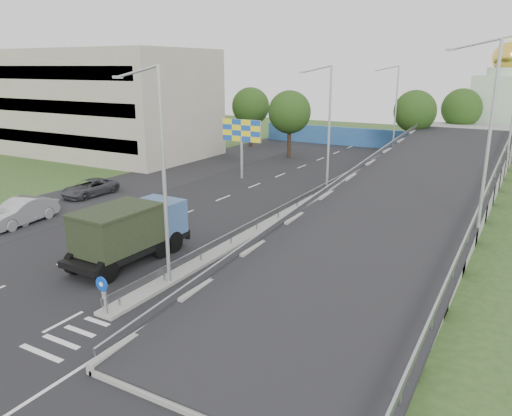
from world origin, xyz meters
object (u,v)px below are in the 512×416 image
Objects in this scene: lamp_post_far at (394,106)px; parked_car_c at (90,188)px; church at (501,106)px; dump_truck at (130,230)px; sign_bollard at (104,295)px; parked_car_b at (21,212)px; billboard at (242,134)px; lamp_post_mid at (327,124)px; parked_car_a at (1,219)px; lamp_post_near at (160,167)px.

lamp_post_far is 34.31m from parked_car_c.
church is 54.32m from dump_truck.
sign_bollard is 15.94m from parked_car_b.
billboard is 20.30m from parked_car_b.
billboard is at bearing 67.78° from parked_car_b.
church is (9.89, 34.00, -0.50)m from lamp_post_mid.
billboard is at bearing 167.62° from lamp_post_mid.
church is at bearing 74.77° from parked_car_a.
lamp_post_far is at bearing 63.64° from parked_car_c.
parked_car_b is at bearing -115.57° from church.
lamp_post_far is at bearing 89.86° from sign_bollard.
church is (9.89, 14.00, -0.50)m from lamp_post_far.
dump_truck is (-3.54, 5.34, 0.71)m from sign_bollard.
parked_car_c is at bearing 147.88° from lamp_post_near.
lamp_post_near is 0.73× the size of church.
billboard is at bearing 109.21° from sign_bollard.
parked_car_a is at bearing -76.69° from parked_car_c.
lamp_post_far reaches higher than dump_truck.
lamp_post_far is (0.00, 40.00, 0.00)m from lamp_post_near.
dump_truck reaches higher than sign_bollard.
lamp_post_mid is 0.73× the size of church.
sign_bollard is 21.65m from parked_car_c.
sign_bollard is at bearing -9.80° from parked_car_a.
lamp_post_near is 20.12m from parked_car_c.
billboard is at bearing -120.70° from church.
parked_car_a is 1.32m from parked_car_b.
parked_car_c is (-16.37, 14.17, -0.37)m from sign_bollard.
billboard reaches higher than dump_truck.
church is 3.39× the size of parked_car_a.
sign_bollard is at bearing -90.14° from lamp_post_far.
billboard is at bearing 106.50° from dump_truck.
parked_car_a is 0.79× the size of parked_car_b.
church is (9.89, 54.00, -0.50)m from lamp_post_near.
sign_bollard is at bearing -90.26° from lamp_post_mid.
parked_car_b is (-14.63, -17.25, -4.96)m from lamp_post_mid.
parked_car_b is at bearing 155.65° from sign_bollard.
church reaches higher than lamp_post_far.
lamp_post_near is at bearing 88.36° from sign_bollard.
parked_car_c is (-16.48, -29.66, -5.14)m from lamp_post_far.
billboard is at bearing -116.84° from lamp_post_far.
parked_car_a is at bearing -178.08° from dump_truck.
lamp_post_mid is at bearing 90.00° from lamp_post_near.
billboard is 14.23m from parked_car_c.
lamp_post_far is at bearing 78.93° from parked_car_a.
lamp_post_mid is 9.47m from billboard.
church is at bearing 59.30° from billboard.
parked_car_c is at bearing -149.63° from lamp_post_mid.
church is at bearing 79.62° from lamp_post_near.
church is at bearing 58.22° from parked_car_b.
lamp_post_near is 1.95× the size of parked_car_b.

